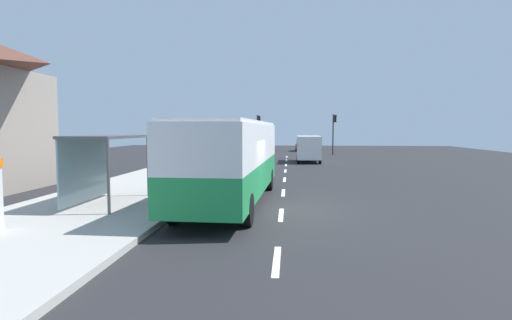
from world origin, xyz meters
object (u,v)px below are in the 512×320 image
(recycling_bin_blue, at_px, (174,184))
(traffic_light_far_side, at_px, (258,128))
(sedan_near, at_px, (303,145))
(bus, at_px, (232,157))
(traffic_light_near_side, at_px, (334,128))
(white_van, at_px, (308,147))
(recycling_bin_yellow, at_px, (169,186))
(bus_shelter, at_px, (99,151))

(recycling_bin_blue, relative_size, traffic_light_far_side, 0.21)
(sedan_near, relative_size, traffic_light_far_side, 0.98)
(bus, relative_size, traffic_light_near_side, 2.42)
(white_van, xyz_separation_m, sedan_near, (0.10, 18.57, -0.55))
(recycling_bin_yellow, distance_m, recycling_bin_blue, 0.70)
(recycling_bin_yellow, distance_m, bus_shelter, 2.95)
(recycling_bin_yellow, height_order, recycling_bin_blue, same)
(bus, relative_size, sedan_near, 2.50)
(bus, distance_m, bus_shelter, 4.88)
(bus, relative_size, traffic_light_far_side, 2.45)
(recycling_bin_yellow, relative_size, recycling_bin_blue, 1.00)
(recycling_bin_yellow, xyz_separation_m, traffic_light_far_side, (1.11, 32.46, 2.38))
(bus, distance_m, recycling_bin_blue, 2.86)
(sedan_near, relative_size, recycling_bin_yellow, 4.67)
(bus, relative_size, bus_shelter, 2.77)
(traffic_light_far_side, xyz_separation_m, bus_shelter, (-3.32, -33.77, -0.94))
(sedan_near, height_order, recycling_bin_blue, sedan_near)
(sedan_near, bearing_deg, bus_shelter, -101.98)
(bus, bearing_deg, sedan_near, 84.25)
(recycling_bin_yellow, bearing_deg, traffic_light_far_side, 88.05)
(sedan_near, bearing_deg, recycling_bin_yellow, -99.28)
(recycling_bin_blue, height_order, traffic_light_near_side, traffic_light_near_side)
(traffic_light_near_side, bearing_deg, bus_shelter, -109.87)
(recycling_bin_blue, relative_size, traffic_light_near_side, 0.21)
(recycling_bin_blue, distance_m, traffic_light_near_side, 32.53)
(recycling_bin_yellow, xyz_separation_m, recycling_bin_blue, (0.00, 0.70, 0.00))
(sedan_near, height_order, bus_shelter, bus_shelter)
(bus_shelter, bearing_deg, recycling_bin_blue, 42.30)
(traffic_light_far_side, bearing_deg, recycling_bin_yellow, -91.95)
(traffic_light_far_side, height_order, bus_shelter, traffic_light_far_side)
(white_van, height_order, bus_shelter, bus_shelter)
(traffic_light_far_side, bearing_deg, white_van, -64.82)
(traffic_light_near_side, xyz_separation_m, bus_shelter, (-11.92, -32.97, -0.97))
(recycling_bin_blue, xyz_separation_m, traffic_light_near_side, (9.70, 30.96, 2.41))
(recycling_bin_blue, xyz_separation_m, bus_shelter, (-2.21, -2.01, 1.44))
(sedan_near, bearing_deg, bus, -95.75)
(bus, distance_m, traffic_light_near_side, 32.54)
(recycling_bin_yellow, height_order, traffic_light_near_side, traffic_light_near_side)
(bus, height_order, recycling_bin_yellow, bus)
(white_van, height_order, sedan_near, white_van)
(recycling_bin_blue, height_order, bus_shelter, bus_shelter)
(bus, distance_m, traffic_light_far_side, 32.55)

